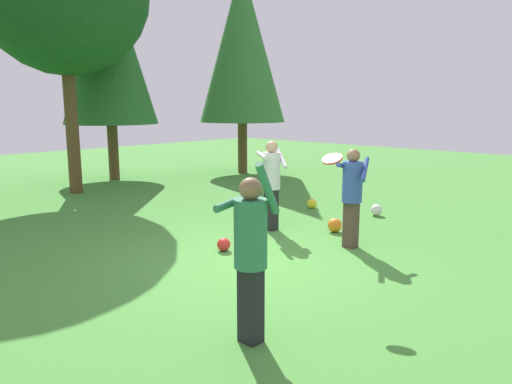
% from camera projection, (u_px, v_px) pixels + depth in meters
% --- Properties ---
extents(ground_plane, '(40.00, 40.00, 0.00)m').
position_uv_depth(ground_plane, '(254.00, 261.00, 7.61)').
color(ground_plane, '#478C38').
extents(person_thrower, '(0.61, 0.56, 1.93)m').
position_uv_depth(person_thrower, '(251.00, 246.00, 4.86)').
color(person_thrower, black).
rests_on(person_thrower, ground_plane).
extents(person_catcher, '(0.72, 0.67, 1.71)m').
position_uv_depth(person_catcher, '(352.00, 190.00, 8.18)').
color(person_catcher, '#4C382D').
rests_on(person_catcher, ground_plane).
extents(person_bystander, '(0.73, 0.76, 1.76)m').
position_uv_depth(person_bystander, '(272.00, 178.00, 9.32)').
color(person_bystander, black).
rests_on(person_bystander, ground_plane).
extents(frisbee, '(0.27, 0.29, 0.14)m').
position_uv_depth(frisbee, '(332.00, 159.00, 6.28)').
color(frisbee, red).
extents(ball_red, '(0.23, 0.23, 0.23)m').
position_uv_depth(ball_red, '(224.00, 244.00, 8.12)').
color(ball_red, red).
rests_on(ball_red, ground_plane).
extents(ball_yellow, '(0.24, 0.24, 0.24)m').
position_uv_depth(ball_yellow, '(312.00, 204.00, 11.43)').
color(ball_yellow, yellow).
rests_on(ball_yellow, ground_plane).
extents(ball_orange, '(0.27, 0.27, 0.27)m').
position_uv_depth(ball_orange, '(335.00, 225.00, 9.31)').
color(ball_orange, orange).
rests_on(ball_orange, ground_plane).
extents(ball_white, '(0.26, 0.26, 0.26)m').
position_uv_depth(ball_white, '(376.00, 210.00, 10.68)').
color(ball_white, white).
rests_on(ball_white, ground_plane).
extents(tree_right, '(2.97, 2.97, 7.10)m').
position_uv_depth(tree_right, '(107.00, 40.00, 15.08)').
color(tree_right, brown).
rests_on(tree_right, ground_plane).
extents(tree_far_right, '(2.99, 2.99, 7.14)m').
position_uv_depth(tree_far_right, '(242.00, 45.00, 16.55)').
color(tree_far_right, brown).
rests_on(tree_far_right, ground_plane).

